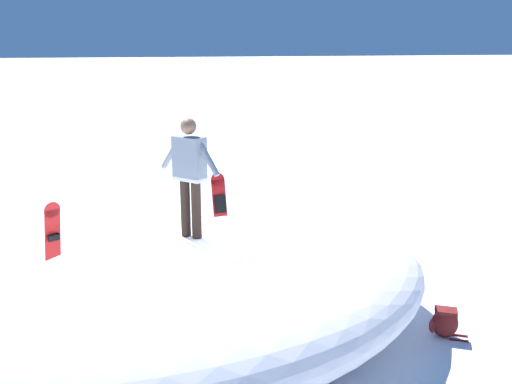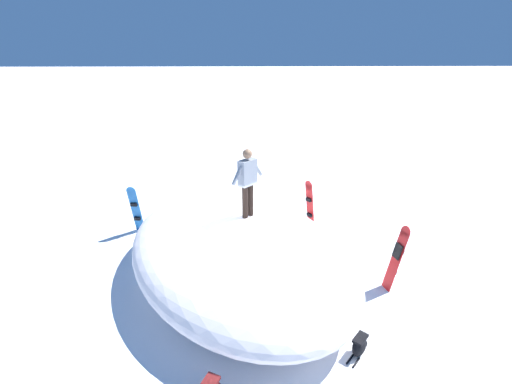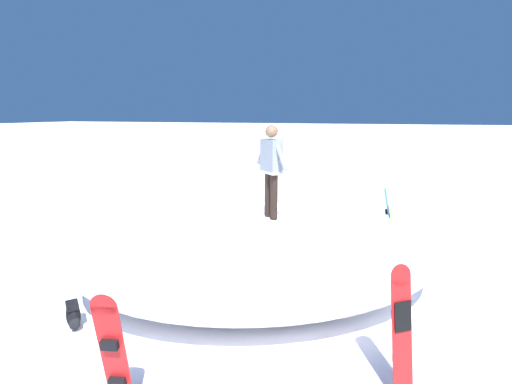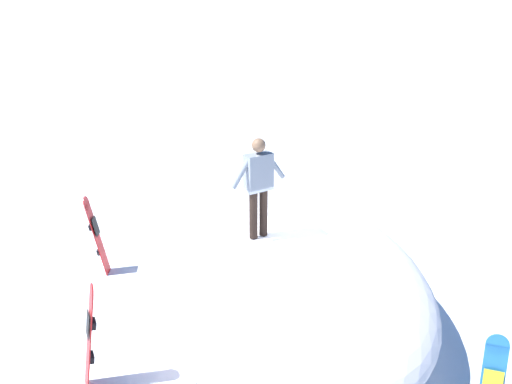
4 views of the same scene
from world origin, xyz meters
The scene contains 7 objects.
ground centered at (0.00, 0.00, 0.00)m, with size 240.00×240.00×0.00m, color white.
snow_mound centered at (-0.48, -0.05, 0.81)m, with size 7.24×4.91×1.62m, color white.
snowboarder_standing centered at (-0.76, -0.33, 2.61)m, with size 0.77×0.81×1.71m.
snowboard_primary_upright centered at (-2.74, -2.61, 0.89)m, with size 0.39×0.39×1.71m.
snowboard_tertiary_upright centered at (-4.29, 0.49, 0.87)m, with size 0.40×0.37×1.68m.
backpack_near centered at (-2.85, 2.49, 0.22)m, with size 0.53×0.56×0.44m.
backpack_far centered at (-0.09, 3.38, 0.24)m, with size 0.45×0.61×0.47m.
Camera 1 is at (7.22, -0.84, 4.42)m, focal length 40.79 mm.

